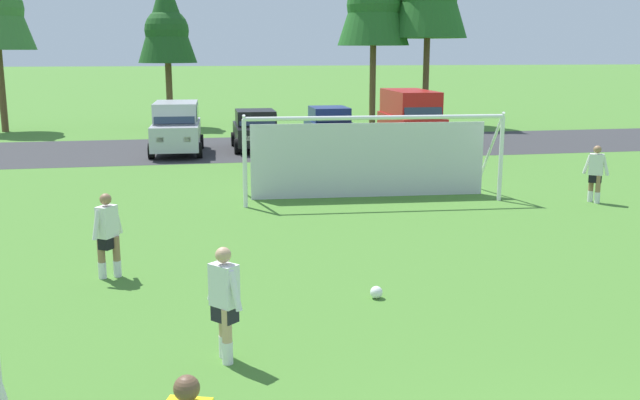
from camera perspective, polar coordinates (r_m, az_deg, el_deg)
name	(u,v)px	position (r m, az deg, el deg)	size (l,w,h in m)	color
ground_plane	(322,203)	(20.27, 0.14, -0.23)	(400.00, 400.00, 0.00)	#477A2D
parking_lot_strip	(270,147)	(32.11, -4.01, 4.23)	(52.00, 8.40, 0.01)	#333335
soccer_ball	(376,292)	(12.55, 4.55, -7.39)	(0.22, 0.22, 0.22)	white
soccer_goal	(370,155)	(20.76, 4.06, 3.65)	(7.53, 2.41, 2.57)	white
player_striker_near	(595,174)	(21.65, 21.24, 1.95)	(0.59, 0.58, 1.64)	#936B4C
player_midfield_center	(108,236)	(14.02, -16.66, -2.77)	(0.55, 0.61, 1.64)	#936B4C
player_winger_left	(225,304)	(9.97, -7.66, -8.30)	(0.49, 0.66, 1.64)	tan
parked_car_slot_far_left	(177,127)	(30.64, -11.43, 5.75)	(2.30, 4.68, 2.16)	#B2B2BC
parked_car_slot_left	(256,130)	(31.46, -5.17, 5.65)	(2.10, 4.23, 1.72)	black
parked_car_slot_center_left	(330,125)	(33.09, 0.79, 6.00)	(2.07, 4.22, 1.72)	navy
parked_car_slot_center	(410,117)	(32.68, 7.27, 6.66)	(2.32, 4.86, 2.52)	red
tree_mid_left	(166,20)	(41.51, -12.24, 13.95)	(3.25, 3.25, 8.68)	brown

